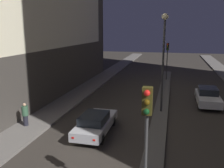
{
  "coord_description": "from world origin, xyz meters",
  "views": [
    {
      "loc": [
        0.72,
        -4.6,
        6.56
      ],
      "look_at": [
        -5.74,
        21.72,
        0.5
      ],
      "focal_mm": 40.0,
      "sensor_mm": 36.0,
      "label": 1
    }
  ],
  "objects_px": {
    "traffic_light_near": "(146,125)",
    "car_left_lane": "(95,123)",
    "traffic_light_mid": "(167,53)",
    "car_right_lane": "(208,97)",
    "street_lamp": "(164,49)",
    "pedestrian_on_left_sidewalk": "(25,114)"
  },
  "relations": [
    {
      "from": "car_right_lane",
      "to": "pedestrian_on_left_sidewalk",
      "type": "relative_size",
      "value": 2.87
    },
    {
      "from": "car_left_lane",
      "to": "car_right_lane",
      "type": "height_order",
      "value": "car_right_lane"
    },
    {
      "from": "traffic_light_mid",
      "to": "pedestrian_on_left_sidewalk",
      "type": "height_order",
      "value": "traffic_light_mid"
    },
    {
      "from": "traffic_light_near",
      "to": "car_left_lane",
      "type": "bearing_deg",
      "value": 120.19
    },
    {
      "from": "pedestrian_on_left_sidewalk",
      "to": "car_right_lane",
      "type": "bearing_deg",
      "value": 33.78
    },
    {
      "from": "traffic_light_near",
      "to": "car_left_lane",
      "type": "distance_m",
      "value": 8.14
    },
    {
      "from": "street_lamp",
      "to": "pedestrian_on_left_sidewalk",
      "type": "distance_m",
      "value": 10.96
    },
    {
      "from": "street_lamp",
      "to": "car_left_lane",
      "type": "xyz_separation_m",
      "value": [
        -3.84,
        -5.07,
        -4.35
      ]
    },
    {
      "from": "traffic_light_near",
      "to": "car_left_lane",
      "type": "relative_size",
      "value": 1.0
    },
    {
      "from": "car_right_lane",
      "to": "pedestrian_on_left_sidewalk",
      "type": "distance_m",
      "value": 15.05
    },
    {
      "from": "traffic_light_near",
      "to": "car_left_lane",
      "type": "height_order",
      "value": "traffic_light_near"
    },
    {
      "from": "traffic_light_mid",
      "to": "street_lamp",
      "type": "bearing_deg",
      "value": -90.0
    },
    {
      "from": "traffic_light_near",
      "to": "street_lamp",
      "type": "bearing_deg",
      "value": 90.0
    },
    {
      "from": "street_lamp",
      "to": "traffic_light_mid",
      "type": "bearing_deg",
      "value": 90.0
    },
    {
      "from": "traffic_light_mid",
      "to": "car_right_lane",
      "type": "height_order",
      "value": "traffic_light_mid"
    },
    {
      "from": "traffic_light_near",
      "to": "car_left_lane",
      "type": "xyz_separation_m",
      "value": [
        -3.84,
        6.6,
        -2.83
      ]
    },
    {
      "from": "traffic_light_mid",
      "to": "car_left_lane",
      "type": "bearing_deg",
      "value": -102.01
    },
    {
      "from": "traffic_light_mid",
      "to": "pedestrian_on_left_sidewalk",
      "type": "xyz_separation_m",
      "value": [
        -8.67,
        -18.27,
        -2.56
      ]
    },
    {
      "from": "car_right_lane",
      "to": "car_left_lane",
      "type": "bearing_deg",
      "value": -133.35
    },
    {
      "from": "traffic_light_near",
      "to": "traffic_light_mid",
      "type": "bearing_deg",
      "value": 90.0
    },
    {
      "from": "traffic_light_near",
      "to": "car_right_lane",
      "type": "xyz_separation_m",
      "value": [
        3.84,
        14.72,
        -2.77
      ]
    },
    {
      "from": "street_lamp",
      "to": "car_right_lane",
      "type": "bearing_deg",
      "value": 38.54
    }
  ]
}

